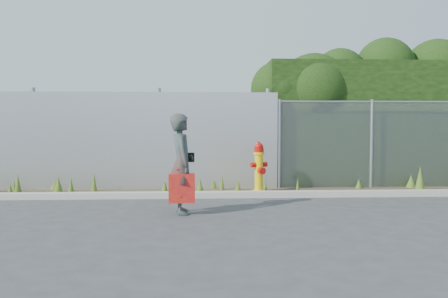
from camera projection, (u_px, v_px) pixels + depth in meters
ground at (247, 216)px, 6.99m from camera, size 80.00×80.00×0.00m
curb at (238, 194)px, 8.78m from camera, size 16.00×0.22×0.12m
weed_strip at (207, 187)px, 9.46m from camera, size 16.00×1.32×0.55m
corrugated_fence at (89, 141)px, 9.77m from camera, size 8.50×0.21×2.30m
chainlink_fence at (416, 144)px, 10.14m from camera, size 6.50×0.07×2.05m
hedge at (401, 105)px, 11.08m from camera, size 7.71×1.89×3.67m
fire_hydrant at (259, 168)px, 9.37m from camera, size 0.37×0.33×1.11m
woman at (182, 164)px, 7.14m from camera, size 0.49×0.65×1.64m
red_tote_bag at (182, 188)px, 6.99m from camera, size 0.42×0.15×0.55m
black_shoulder_bag at (188, 157)px, 7.27m from camera, size 0.21×0.09×0.16m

